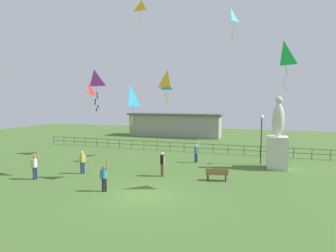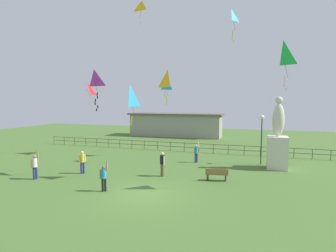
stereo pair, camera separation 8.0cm
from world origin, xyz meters
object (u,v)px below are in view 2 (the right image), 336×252
(kite_1, at_px, (231,18))
(person_1, at_px, (196,152))
(person_0, at_px, (162,162))
(kite_7, at_px, (94,79))
(kite_3, at_px, (283,55))
(kite_4, at_px, (130,97))
(park_bench, at_px, (217,174))
(person_2, at_px, (104,176))
(lamppost, at_px, (262,128))
(person_3, at_px, (35,165))
(statue_monument, at_px, (277,144))
(kite_8, at_px, (168,85))
(person_4, at_px, (82,161))
(kite_0, at_px, (168,79))
(kite_2, at_px, (87,90))
(kite_6, at_px, (142,7))

(kite_1, bearing_deg, person_1, -125.14)
(person_0, distance_m, kite_7, 7.48)
(kite_3, xyz_separation_m, kite_4, (-9.53, 0.00, -2.31))
(park_bench, distance_m, person_0, 3.89)
(kite_4, bearing_deg, person_2, -95.13)
(lamppost, xyz_separation_m, person_3, (-14.71, -9.57, -2.07))
(statue_monument, height_order, person_2, statue_monument)
(person_3, bearing_deg, kite_8, 66.43)
(person_4, relative_size, kite_0, 0.56)
(kite_2, bearing_deg, person_2, -51.82)
(statue_monument, xyz_separation_m, person_3, (-15.91, -8.42, -0.97))
(person_2, bearing_deg, kite_6, 101.59)
(kite_0, bearing_deg, kite_2, 172.81)
(park_bench, bearing_deg, person_0, -179.43)
(person_2, xyz_separation_m, kite_1, (5.94, 12.80, 12.08))
(person_2, distance_m, person_4, 4.80)
(kite_1, relative_size, kite_3, 1.10)
(kite_2, bearing_deg, kite_0, -7.19)
(kite_1, distance_m, kite_7, 14.39)
(lamppost, height_order, kite_1, kite_1)
(kite_0, bearing_deg, person_0, -76.72)
(lamppost, distance_m, kite_0, 8.92)
(person_3, relative_size, kite_2, 0.76)
(kite_6, bearing_deg, statue_monument, -8.64)
(lamppost, distance_m, kite_3, 8.80)
(kite_4, relative_size, kite_7, 0.95)
(statue_monument, xyz_separation_m, kite_3, (-0.26, -6.12, 5.97))
(person_4, relative_size, kite_4, 0.62)
(kite_0, height_order, kite_1, kite_1)
(person_1, height_order, person_4, person_1)
(statue_monument, height_order, kite_7, kite_7)
(person_2, height_order, person_3, person_3)
(park_bench, height_order, kite_8, kite_8)
(kite_0, height_order, kite_3, kite_3)
(lamppost, xyz_separation_m, kite_2, (-16.54, -0.59, 3.41))
(person_1, distance_m, kite_3, 11.31)
(kite_7, bearing_deg, person_4, 165.09)
(kite_1, xyz_separation_m, kite_6, (-8.21, -1.72, 1.25))
(kite_0, bearing_deg, kite_1, 40.75)
(kite_4, relative_size, kite_6, 1.16)
(kite_1, relative_size, kite_8, 1.45)
(person_1, bearing_deg, person_0, -104.63)
(lamppost, relative_size, person_2, 2.27)
(person_2, xyz_separation_m, person_4, (-3.67, 3.09, 0.04))
(person_0, bearing_deg, lamppost, 42.46)
(statue_monument, height_order, kite_2, kite_2)
(kite_0, relative_size, kite_8, 1.44)
(statue_monument, bearing_deg, kite_0, -176.49)
(kite_3, height_order, kite_4, kite_3)
(person_1, height_order, kite_6, kite_6)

